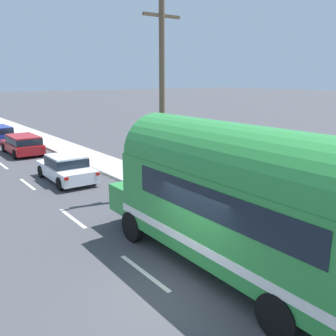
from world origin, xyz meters
The scene contains 7 objects.
ground_plane centered at (0.00, 0.00, 0.00)m, with size 300.00×300.00×0.00m, color #424247.
lane_markings centered at (2.79, 12.69, 0.00)m, with size 4.09×80.00×0.01m.
sidewalk_slab centered at (5.15, 10.00, 0.07)m, with size 2.39×90.00×0.15m, color #ADA89E.
utility_pole centered at (4.37, 6.44, 4.42)m, with size 1.80×0.24×8.50m.
painted_bus centered at (1.97, -0.67, 2.31)m, with size 2.66×10.34×4.12m.
car_lead centered at (1.86, 11.50, 0.73)m, with size 1.99×4.38×1.37m.
car_second centered at (2.02, 19.92, 0.79)m, with size 2.00×4.46×1.37m.
Camera 1 is at (-4.95, -6.58, 5.23)m, focal length 39.42 mm.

